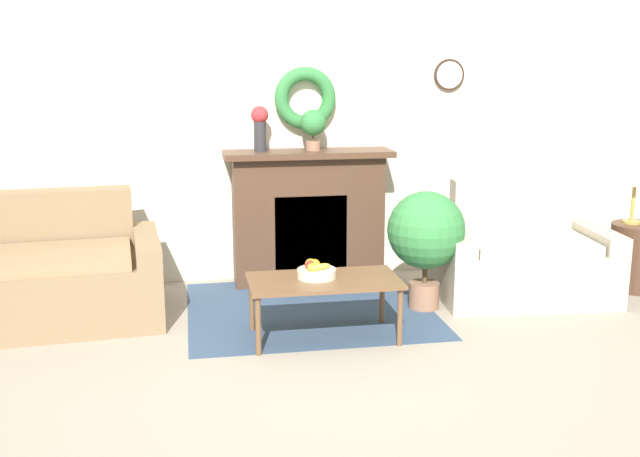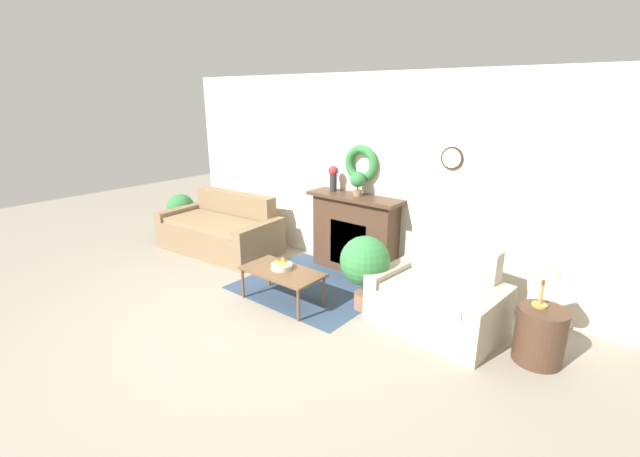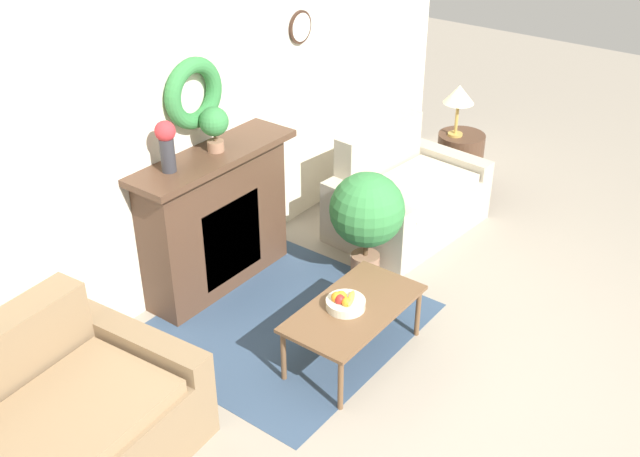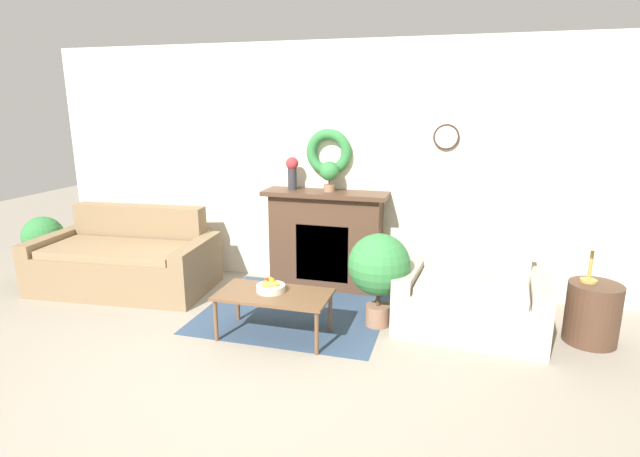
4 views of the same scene
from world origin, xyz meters
name	(u,v)px [view 3 (image 3 of 4)]	position (x,y,z in m)	size (l,w,h in m)	color
ground_plane	(480,407)	(0.00, 0.00, 0.00)	(16.00, 16.00, 0.00)	gray
floor_rug	(286,323)	(-0.07, 1.51, 0.00)	(1.80, 1.63, 0.01)	#334760
wall_back	(183,115)	(0.00, 2.47, 1.35)	(6.80, 0.18, 2.70)	beige
fireplace	(216,219)	(0.04, 2.26, 0.56)	(1.38, 0.41, 1.11)	#4C3323
loveseat_right	(404,197)	(1.63, 1.57, 0.30)	(1.39, 0.97, 0.89)	#B2A893
coffee_table	(354,312)	(-0.07, 0.92, 0.37)	(1.00, 0.53, 0.41)	brown
fruit_bowl	(345,302)	(-0.12, 0.96, 0.46)	(0.26, 0.26, 0.12)	beige
side_table_by_loveseat	(459,161)	(2.64, 1.57, 0.27)	(0.44, 0.44, 0.54)	#4C3323
table_lamp	(459,96)	(2.58, 1.62, 0.93)	(0.29, 0.29, 0.49)	#B28E42
vase_on_mantel_left	(166,142)	(-0.35, 2.27, 1.32)	(0.14, 0.14, 0.36)	#2D2D33
potted_plant_on_mantel	(214,124)	(0.08, 2.25, 1.31)	(0.21, 0.21, 0.33)	#8E664C
potted_plant_floor_by_loveseat	(367,213)	(0.78, 1.40, 0.58)	(0.58, 0.58, 0.89)	#8E664C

